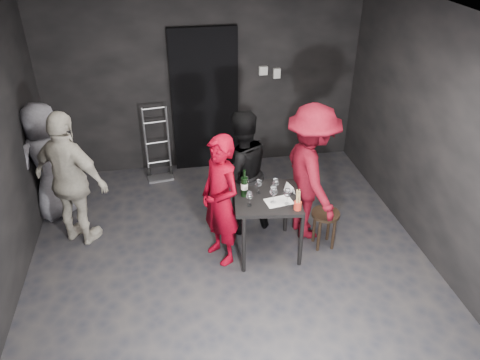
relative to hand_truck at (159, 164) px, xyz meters
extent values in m
cube|color=black|center=(0.73, -2.21, -0.20)|extent=(4.50, 5.00, 0.02)
cube|color=silver|center=(0.73, -2.21, 2.50)|extent=(4.50, 5.00, 0.02)
cube|color=black|center=(0.73, 0.29, 1.15)|extent=(4.50, 0.04, 2.70)
cube|color=black|center=(2.98, -2.21, 1.15)|extent=(0.04, 5.00, 2.70)
cube|color=black|center=(0.73, 0.23, 0.85)|extent=(0.95, 0.10, 2.10)
cube|color=#B7B7B2|center=(1.58, 0.24, 1.25)|extent=(0.12, 0.06, 0.12)
cube|color=#B7B7B2|center=(1.78, 0.24, 1.20)|extent=(0.10, 0.06, 0.14)
cylinder|color=#B2B2B7|center=(-0.16, 0.03, 0.34)|extent=(0.03, 0.03, 1.09)
cylinder|color=#B2B2B7|center=(0.16, 0.03, 0.34)|extent=(0.03, 0.03, 1.09)
cube|color=#B2B2B7|center=(0.00, -0.08, -0.19)|extent=(0.36, 0.20, 0.03)
cylinder|color=black|center=(-0.16, 0.06, -0.12)|extent=(0.04, 0.16, 0.16)
cylinder|color=black|center=(0.16, 0.06, -0.12)|extent=(0.04, 0.16, 0.16)
cube|color=black|center=(1.17, -1.93, 0.53)|extent=(0.72, 0.72, 0.04)
cylinder|color=black|center=(0.85, -2.25, 0.15)|extent=(0.04, 0.04, 0.71)
cylinder|color=black|center=(1.49, -2.25, 0.15)|extent=(0.04, 0.04, 0.71)
cylinder|color=black|center=(0.85, -1.61, 0.15)|extent=(0.04, 0.04, 0.71)
cylinder|color=black|center=(1.49, -1.61, 0.15)|extent=(0.04, 0.04, 0.71)
cylinder|color=#352415|center=(1.86, -1.96, 0.25)|extent=(0.33, 0.33, 0.04)
cylinder|color=#352415|center=(1.95, -1.87, 0.00)|extent=(0.04, 0.04, 0.41)
cylinder|color=#352415|center=(1.77, -1.87, 0.00)|extent=(0.04, 0.04, 0.41)
cylinder|color=#352415|center=(1.77, -2.05, 0.00)|extent=(0.04, 0.04, 0.41)
cylinder|color=#352415|center=(1.95, -2.05, 0.00)|extent=(0.04, 0.04, 0.41)
imported|color=maroon|center=(0.65, -1.96, 0.57)|extent=(0.59, 0.68, 1.56)
imported|color=black|center=(0.96, -1.42, 0.60)|extent=(0.87, 0.62, 1.61)
imported|color=maroon|center=(1.74, -1.67, 0.73)|extent=(0.67, 1.25, 1.87)
imported|color=beige|center=(-0.97, -1.34, 0.71)|extent=(1.18, 1.01, 1.83)
imported|color=gray|center=(-1.33, -0.73, 0.57)|extent=(0.84, 0.82, 1.56)
cube|color=white|center=(1.27, -2.05, 0.55)|extent=(0.32, 0.24, 0.00)
cylinder|color=black|center=(0.92, -1.87, 0.66)|extent=(0.08, 0.08, 0.23)
cylinder|color=black|center=(0.92, -1.87, 0.82)|extent=(0.03, 0.03, 0.09)
cylinder|color=white|center=(0.92, -1.87, 0.67)|extent=(0.08, 0.08, 0.07)
cylinder|color=red|center=(1.43, -2.22, 0.59)|extent=(0.08, 0.08, 0.09)
camera|label=1|loc=(0.14, -6.11, 3.36)|focal=35.00mm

